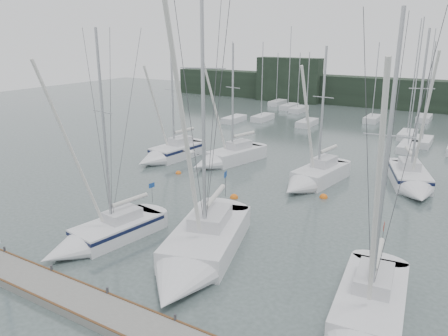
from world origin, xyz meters
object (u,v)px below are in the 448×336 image
object	(u,v)px
sailboat_near_left	(97,237)
sailboat_near_center	(195,257)
sailboat_near_right	(365,326)
buoy_a	(234,198)
sailboat_mid_b	(224,158)
buoy_c	(178,173)
sailboat_mid_a	(168,154)
buoy_b	(323,198)
sailboat_mid_c	(312,179)
sailboat_mid_d	(412,182)

from	to	relation	value
sailboat_near_left	sailboat_near_center	size ratio (longest dim) A/B	0.75
sailboat_near_right	buoy_a	xyz separation A→B (m)	(-12.71, 11.27, -0.53)
sailboat_mid_b	buoy_c	distance (m)	5.11
sailboat_mid_a	buoy_b	bearing A→B (deg)	-0.85
sailboat_near_left	buoy_a	size ratio (longest dim) A/B	20.84
sailboat_mid_b	sailboat_mid_c	bearing A→B (deg)	5.10
sailboat_mid_a	sailboat_mid_b	distance (m)	5.83
buoy_a	buoy_b	size ratio (longest dim) A/B	1.01
sailboat_near_center	sailboat_mid_c	size ratio (longest dim) A/B	1.48
sailboat_mid_c	sailboat_mid_d	world-z (taller)	sailboat_mid_d
sailboat_near_center	sailboat_near_right	world-z (taller)	sailboat_near_center
sailboat_near_center	sailboat_mid_b	xyz separation A→B (m)	(-8.76, 17.62, -0.03)
sailboat_near_center	buoy_b	size ratio (longest dim) A/B	28.16
sailboat_near_right	buoy_b	distance (m)	16.39
sailboat_mid_d	buoy_c	bearing A→B (deg)	179.89
sailboat_mid_c	sailboat_near_left	bearing A→B (deg)	-104.19
sailboat_near_left	sailboat_mid_b	size ratio (longest dim) A/B	1.10
sailboat_mid_c	buoy_a	size ratio (longest dim) A/B	18.81
buoy_a	sailboat_near_left	bearing A→B (deg)	-105.62
sailboat_mid_a	buoy_b	world-z (taller)	sailboat_mid_a
sailboat_mid_c	sailboat_mid_d	distance (m)	8.07
sailboat_mid_a	sailboat_mid_b	xyz separation A→B (m)	(5.58, 1.68, -0.04)
sailboat_mid_d	buoy_b	distance (m)	7.83
sailboat_near_center	sailboat_near_right	xyz separation A→B (m)	(9.34, -1.08, -0.09)
sailboat_near_left	sailboat_mid_d	world-z (taller)	sailboat_mid_d
sailboat_near_center	sailboat_mid_b	size ratio (longest dim) A/B	1.46
sailboat_mid_c	buoy_c	size ratio (longest dim) A/B	23.26
sailboat_mid_b	buoy_b	size ratio (longest dim) A/B	19.24
sailboat_mid_d	buoy_a	world-z (taller)	sailboat_mid_d
sailboat_near_left	sailboat_mid_a	bearing A→B (deg)	124.55
sailboat_near_right	sailboat_mid_c	bearing A→B (deg)	110.57
sailboat_mid_b	sailboat_mid_d	world-z (taller)	sailboat_mid_d
sailboat_near_right	sailboat_mid_d	world-z (taller)	sailboat_near_right
sailboat_near_right	sailboat_mid_b	world-z (taller)	sailboat_near_right
sailboat_mid_c	buoy_c	distance (m)	11.94
sailboat_mid_a	sailboat_mid_d	distance (m)	22.70
sailboat_near_right	sailboat_mid_d	distance (m)	20.42
sailboat_mid_d	buoy_c	distance (m)	19.93
buoy_c	sailboat_near_left	bearing A→B (deg)	-72.76
sailboat_near_center	buoy_c	world-z (taller)	sailboat_near_center
sailboat_near_center	sailboat_mid_c	xyz separation A→B (m)	(0.77, 15.95, -0.01)
sailboat_near_left	sailboat_near_right	bearing A→B (deg)	8.90
sailboat_mid_d	buoy_b	bearing A→B (deg)	-154.03
sailboat_near_right	sailboat_mid_b	size ratio (longest dim) A/B	1.16
sailboat_near_center	sailboat_mid_a	distance (m)	21.44
buoy_a	buoy_c	bearing A→B (deg)	159.50
sailboat_near_left	buoy_b	size ratio (longest dim) A/B	21.13
buoy_a	buoy_b	world-z (taller)	buoy_a
sailboat_mid_c	buoy_b	distance (m)	2.85
sailboat_mid_c	buoy_c	bearing A→B (deg)	-156.44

